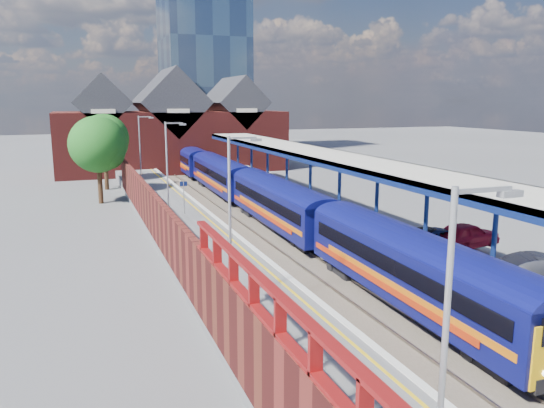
{
  "coord_description": "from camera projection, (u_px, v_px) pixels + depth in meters",
  "views": [
    {
      "loc": [
        -12.47,
        -15.18,
        9.41
      ],
      "look_at": [
        -0.29,
        17.58,
        2.6
      ],
      "focal_mm": 35.0,
      "sensor_mm": 36.0,
      "label": 1
    }
  ],
  "objects": [
    {
      "name": "station_building",
      "position": [
        171.0,
        130.0,
        72.35
      ],
      "size": [
        30.0,
        12.12,
        13.78
      ],
      "color": "#5D1A18",
      "rests_on": "ground"
    },
    {
      "name": "train",
      "position": [
        247.0,
        185.0,
        46.59
      ],
      "size": [
        3.14,
        65.95,
        3.45
      ],
      "color": "#0C0F56",
      "rests_on": "ground"
    },
    {
      "name": "parked_car_blue",
      "position": [
        441.0,
        239.0,
        30.4
      ],
      "size": [
        4.66,
        2.35,
        1.27
      ],
      "primitive_type": "imported",
      "rotation": [
        0.0,
        0.0,
        1.63
      ],
      "color": "navy",
      "rests_on": "right_platform"
    },
    {
      "name": "glass_tower",
      "position": [
        203.0,
        39.0,
        93.19
      ],
      "size": [
        14.2,
        14.2,
        40.3
      ],
      "color": "#495F7D",
      "rests_on": "ground"
    },
    {
      "name": "lamp_post_c",
      "position": [
        169.0,
        165.0,
        37.14
      ],
      "size": [
        1.48,
        0.18,
        7.0
      ],
      "color": "#A5A8AA",
      "rests_on": "left_platform"
    },
    {
      "name": "yellow_line",
      "position": [
        213.0,
        223.0,
        36.96
      ],
      "size": [
        0.14,
        76.0,
        0.01
      ],
      "primitive_type": "cube",
      "color": "yellow",
      "rests_on": "left_platform"
    },
    {
      "name": "lamp_post_d",
      "position": [
        141.0,
        147.0,
        51.86
      ],
      "size": [
        1.48,
        0.18,
        7.0
      ],
      "color": "#A5A8AA",
      "rests_on": "left_platform"
    },
    {
      "name": "right_platform",
      "position": [
        338.0,
        220.0,
        40.39
      ],
      "size": [
        6.0,
        76.0,
        1.0
      ],
      "primitive_type": "cube",
      "color": "#565659",
      "rests_on": "ground"
    },
    {
      "name": "canopy",
      "position": [
        322.0,
        155.0,
        41.1
      ],
      "size": [
        4.5,
        52.0,
        4.48
      ],
      "color": "navy",
      "rests_on": "right_platform"
    },
    {
      "name": "parked_car_red",
      "position": [
        466.0,
        235.0,
        30.74
      ],
      "size": [
        4.73,
        2.62,
        1.52
      ],
      "primitive_type": "imported",
      "rotation": [
        0.0,
        0.0,
        1.76
      ],
      "color": "#A30D28",
      "rests_on": "right_platform"
    },
    {
      "name": "rails",
      "position": [
        264.0,
        231.0,
        38.41
      ],
      "size": [
        4.51,
        76.0,
        0.14
      ],
      "color": "slate",
      "rests_on": "ground"
    },
    {
      "name": "coping_left",
      "position": [
        222.0,
        223.0,
        37.16
      ],
      "size": [
        0.3,
        76.0,
        0.05
      ],
      "primitive_type": "cube",
      "color": "silver",
      "rests_on": "left_platform"
    },
    {
      "name": "lamp_post_b",
      "position": [
        233.0,
        207.0,
        22.43
      ],
      "size": [
        1.48,
        0.18,
        7.0
      ],
      "color": "#A5A8AA",
      "rests_on": "left_platform"
    },
    {
      "name": "parked_car_dark",
      "position": [
        431.0,
        238.0,
        30.49
      ],
      "size": [
        4.72,
        2.63,
        1.29
      ],
      "primitive_type": "imported",
      "rotation": [
        0.0,
        0.0,
        1.76
      ],
      "color": "black",
      "rests_on": "right_platform"
    },
    {
      "name": "tree_near",
      "position": [
        99.0,
        146.0,
        48.5
      ],
      "size": [
        5.2,
        5.2,
        8.1
      ],
      "color": "#382314",
      "rests_on": "ground"
    },
    {
      "name": "ground",
      "position": [
        227.0,
        207.0,
        47.64
      ],
      "size": [
        240.0,
        240.0,
        0.0
      ],
      "primitive_type": "plane",
      "color": "#5B5B5E",
      "rests_on": "ground"
    },
    {
      "name": "brick_wall",
      "position": [
        165.0,
        229.0,
        29.25
      ],
      "size": [
        0.35,
        50.0,
        3.86
      ],
      "color": "#5D1A18",
      "rests_on": "left_platform"
    },
    {
      "name": "tree_far",
      "position": [
        106.0,
        140.0,
        56.2
      ],
      "size": [
        5.2,
        5.2,
        8.1
      ],
      "color": "#382314",
      "rests_on": "ground"
    },
    {
      "name": "ballast_bed",
      "position": [
        264.0,
        232.0,
        38.43
      ],
      "size": [
        6.0,
        76.0,
        0.06
      ],
      "primitive_type": "cube",
      "color": "#473D33",
      "rests_on": "ground"
    },
    {
      "name": "parked_car_silver",
      "position": [
        544.0,
        270.0,
        24.46
      ],
      "size": [
        4.65,
        2.99,
        1.45
      ],
      "primitive_type": "imported",
      "rotation": [
        0.0,
        0.0,
        1.21
      ],
      "color": "#A09FA3",
      "rests_on": "right_platform"
    },
    {
      "name": "left_platform",
      "position": [
        189.0,
        233.0,
        36.46
      ],
      "size": [
        5.0,
        76.0,
        1.0
      ],
      "primitive_type": "cube",
      "color": "#565659",
      "rests_on": "ground"
    },
    {
      "name": "coping_right",
      "position": [
        304.0,
        216.0,
        39.32
      ],
      "size": [
        0.3,
        76.0,
        0.05
      ],
      "primitive_type": "cube",
      "color": "silver",
      "rests_on": "right_platform"
    },
    {
      "name": "platform_sign",
      "position": [
        184.0,
        192.0,
        39.89
      ],
      "size": [
        0.55,
        0.08,
        2.5
      ],
      "color": "#A5A8AA",
      "rests_on": "left_platform"
    },
    {
      "name": "lamp_post_a",
      "position": [
        451.0,
        350.0,
        9.55
      ],
      "size": [
        1.48,
        0.18,
        7.0
      ],
      "color": "#A5A8AA",
      "rests_on": "left_platform"
    }
  ]
}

